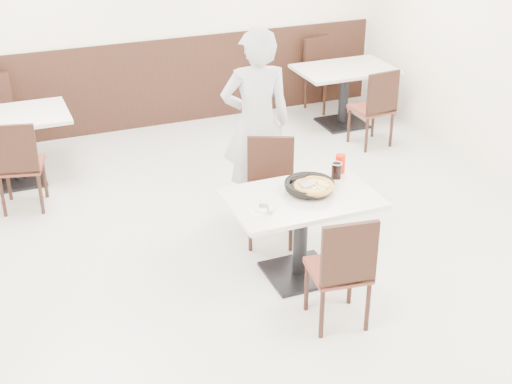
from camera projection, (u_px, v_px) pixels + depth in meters
name	position (u px, v px, depth m)	size (l,w,h in m)	color
floor	(264.00, 258.00, 6.30)	(7.00, 7.00, 0.00)	#BAB9B5
wall_back	(152.00, 15.00, 8.56)	(6.00, 0.04, 2.80)	white
wainscot_back	(157.00, 84.00, 8.93)	(5.90, 0.03, 1.10)	black
main_table	(300.00, 237.00, 5.90)	(1.20, 0.80, 0.75)	silver
chair_near	(338.00, 267.00, 5.29)	(0.42, 0.42, 0.95)	black
chair_far	(271.00, 194.00, 6.37)	(0.42, 0.42, 0.95)	black
trivet	(308.00, 193.00, 5.73)	(0.11, 0.11, 0.04)	black
pizza_pan	(309.00, 187.00, 5.78)	(0.40, 0.40, 0.01)	black
pizza	(314.00, 188.00, 5.73)	(0.29, 0.29, 0.02)	gold
pizza_server	(306.00, 184.00, 5.71)	(0.08, 0.11, 0.00)	silver
napkin	(258.00, 211.00, 5.49)	(0.15, 0.15, 0.00)	white
side_plate	(264.00, 208.00, 5.53)	(0.16, 0.16, 0.01)	silver
fork	(268.00, 210.00, 5.48)	(0.02, 0.17, 0.00)	silver
cola_glass	(336.00, 171.00, 6.00)	(0.08, 0.08, 0.13)	black
red_cup	(340.00, 164.00, 6.10)	(0.08, 0.08, 0.16)	red
diner_person	(256.00, 123.00, 6.71)	(0.67, 0.44, 1.83)	#BCBCC2
bg_table_left	(14.00, 149.00, 7.53)	(1.20, 0.80, 0.75)	silver
bg_chair_left_near	(20.00, 163.00, 6.96)	(0.42, 0.42, 0.95)	black
bg_chair_left_far	(5.00, 120.00, 8.02)	(0.42, 0.42, 0.95)	black
bg_table_right	(343.00, 96.00, 9.02)	(1.20, 0.80, 0.75)	silver
bg_chair_right_near	(371.00, 107.00, 8.39)	(0.42, 0.42, 0.95)	black
bg_chair_right_far	(325.00, 75.00, 9.50)	(0.42, 0.42, 0.95)	black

